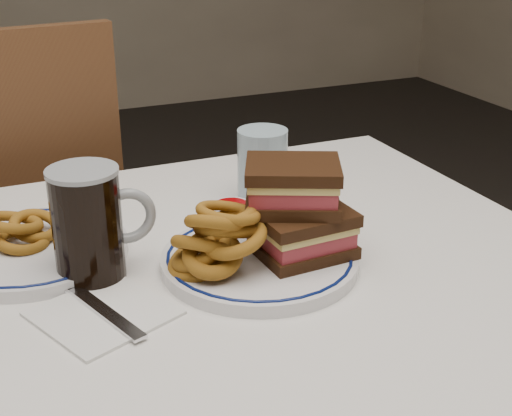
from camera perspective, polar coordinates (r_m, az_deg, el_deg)
name	(u,v)px	position (r m, az deg, el deg)	size (l,w,h in m)	color
dining_table	(119,368)	(0.95, -10.94, -12.46)	(1.27, 0.87, 0.75)	silver
chair_far	(4,236)	(1.61, -19.53, -2.16)	(0.50, 0.50, 0.99)	#4A2817
main_plate	(259,259)	(0.94, 0.28, -4.14)	(0.26, 0.26, 0.02)	silver
reuben_sandwich	(298,209)	(0.92, 3.40, -0.10)	(0.15, 0.14, 0.12)	black
onion_rings_main	(215,239)	(0.88, -3.27, -2.47)	(0.12, 0.12, 0.12)	brown
ketchup_ramekin	(232,214)	(1.01, -1.97, -0.48)	(0.06, 0.06, 0.03)	white
beer_mug	(90,223)	(0.91, -13.16, -1.18)	(0.13, 0.09, 0.15)	black
water_glass	(262,168)	(1.11, 0.52, 3.21)	(0.08, 0.08, 0.12)	#9BB9C8
far_plate	(33,249)	(1.01, -17.40, -3.16)	(0.25, 0.25, 0.02)	silver
onion_rings_far	(22,229)	(1.02, -18.18, -1.61)	(0.11, 0.10, 0.06)	brown
napkin_fork	(102,312)	(0.86, -12.24, -8.10)	(0.18, 0.19, 0.01)	silver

